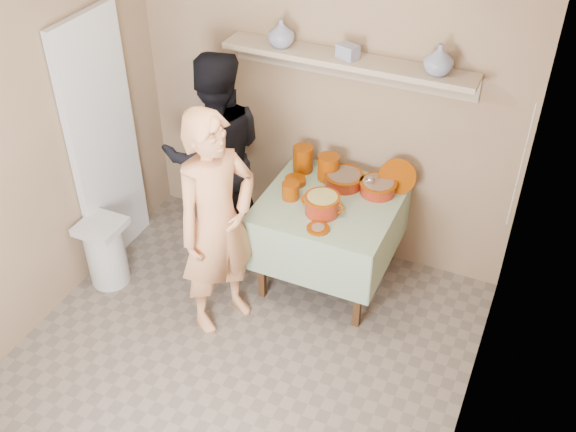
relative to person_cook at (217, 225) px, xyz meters
The scene contains 22 objects.
ground 1.08m from the person_cook, 63.13° to the right, with size 3.50×3.50×0.00m, color #74665B.
tile_panel 1.23m from the person_cook, 162.74° to the left, with size 0.06×0.70×2.00m, color silver.
plate_stack_a 1.00m from the person_cook, 78.01° to the left, with size 0.15×0.15×0.21m, color #742B01.
plate_stack_b 1.04m from the person_cook, 65.76° to the left, with size 0.16×0.16×0.20m, color #742B01.
bowl_stack 0.66m from the person_cook, 65.48° to the left, with size 0.13×0.13×0.13m, color #742B01.
empty_bowl 0.82m from the person_cook, 73.85° to the left, with size 0.16×0.16×0.05m, color #742B01.
propped_lid 1.38m from the person_cook, 46.85° to the left, with size 0.28×0.28×0.02m, color #742B01.
vase_right 1.80m from the person_cook, 42.42° to the left, with size 0.19×0.19×0.20m, color navy.
vase_left 1.41m from the person_cook, 89.32° to the left, with size 0.19×0.19×0.20m, color navy.
ceramic_box 1.46m from the person_cook, 63.44° to the left, with size 0.14×0.10×0.10m, color navy.
person_cook is the anchor object (origin of this frame).
person_helper 0.86m from the person_cook, 119.51° to the left, with size 0.83×0.65×1.71m, color black.
room_shell 1.01m from the person_cook, 63.13° to the right, with size 3.04×3.54×2.62m.
serving_table 0.91m from the person_cook, 51.56° to the left, with size 0.97×0.97×0.76m.
cazuela_meat_a 1.08m from the person_cook, 58.22° to the left, with size 0.30×0.30×0.10m.
cazuela_meat_b 1.24m from the person_cook, 47.95° to the left, with size 0.28×0.28×0.10m.
ladle 1.18m from the person_cook, 48.72° to the left, with size 0.08×0.26×0.19m.
cazuela_rice 0.76m from the person_cook, 43.57° to the left, with size 0.33×0.25×0.14m.
front_plate 0.69m from the person_cook, 29.21° to the left, with size 0.16×0.16×0.03m.
wall_shelf 1.43m from the person_cook, 64.87° to the left, with size 1.80×0.25×0.21m.
trash_bin 1.15m from the person_cook, behind, with size 0.32×0.32×0.56m.
electrical_cord 2.02m from the person_cook, 26.74° to the left, with size 0.01×0.05×0.90m.
Camera 1 is at (1.60, -2.48, 3.61)m, focal length 42.00 mm.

